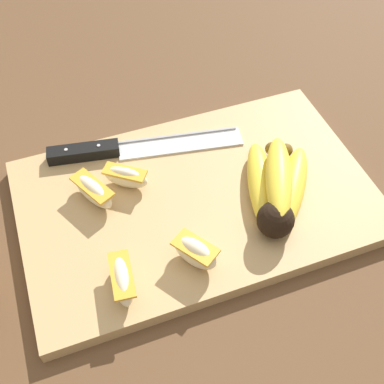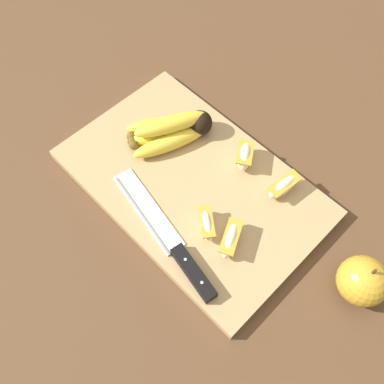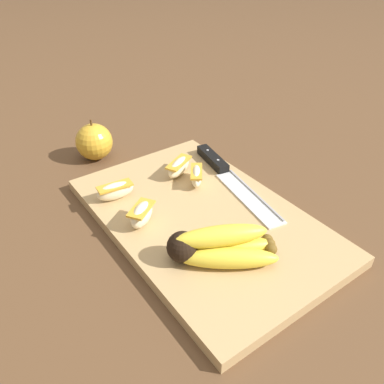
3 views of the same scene
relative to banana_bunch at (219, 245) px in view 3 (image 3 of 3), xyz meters
name	(u,v)px [view 3 (image 3 of 3)]	position (x,y,z in m)	size (l,w,h in m)	color
ground_plane	(206,227)	(-0.08, 0.04, -0.04)	(6.00, 6.00, 0.00)	brown
cutting_board	(201,220)	(-0.09, 0.04, -0.03)	(0.47, 0.29, 0.02)	tan
banana_bunch	(219,245)	(0.00, 0.00, 0.00)	(0.13, 0.16, 0.06)	black
chefs_knife	(224,171)	(-0.17, 0.15, -0.02)	(0.28, 0.08, 0.02)	silver
apple_wedge_near	(196,176)	(-0.18, 0.09, 0.00)	(0.06, 0.05, 0.03)	beige
apple_wedge_middle	(115,191)	(-0.22, -0.06, 0.00)	(0.03, 0.07, 0.03)	beige
apple_wedge_far	(142,214)	(-0.13, -0.05, 0.00)	(0.05, 0.06, 0.04)	beige
apple_wedge_extra	(179,167)	(-0.22, 0.08, 0.00)	(0.05, 0.07, 0.03)	beige
whole_apple	(94,142)	(-0.41, -0.01, 0.00)	(0.08, 0.08, 0.09)	gold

